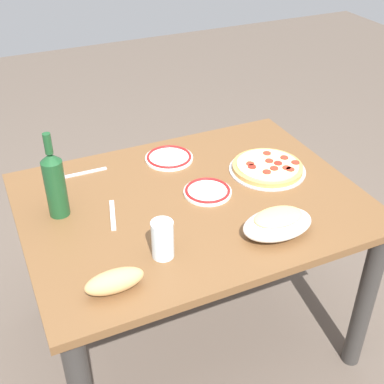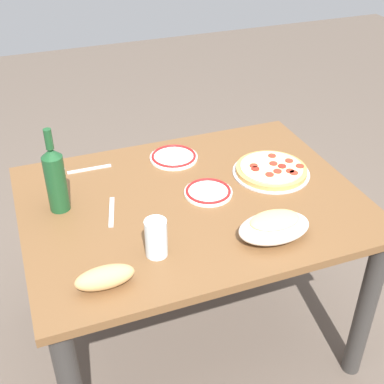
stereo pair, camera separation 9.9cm
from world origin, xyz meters
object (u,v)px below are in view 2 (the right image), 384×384
object	(u,v)px
baked_pasta_dish	(274,226)
side_plate_far	(174,157)
pepperoni_pizza	(271,170)
water_glass	(156,238)
side_plate_near	(208,192)
bread_loaf	(105,277)
wine_bottle	(55,178)
dining_table	(192,225)

from	to	relation	value
baked_pasta_dish	side_plate_far	size ratio (longest dim) A/B	1.25
pepperoni_pizza	water_glass	size ratio (longest dim) A/B	2.35
baked_pasta_dish	side_plate_near	xyz separation A→B (m)	(0.10, -0.30, -0.03)
side_plate_near	bread_loaf	distance (m)	0.56
side_plate_far	bread_loaf	world-z (taller)	bread_loaf
wine_bottle	side_plate_far	distance (m)	0.53
baked_pasta_dish	bread_loaf	size ratio (longest dim) A/B	1.39
dining_table	bread_loaf	xyz separation A→B (m)	(0.38, 0.32, 0.15)
baked_pasta_dish	side_plate_far	distance (m)	0.60
wine_bottle	water_glass	size ratio (longest dim) A/B	2.43
water_glass	side_plate_near	xyz separation A→B (m)	(-0.27, -0.25, -0.05)
side_plate_near	bread_loaf	xyz separation A→B (m)	(0.45, 0.33, 0.02)
dining_table	side_plate_far	xyz separation A→B (m)	(-0.03, -0.29, 0.13)
dining_table	pepperoni_pizza	size ratio (longest dim) A/B	4.03
pepperoni_pizza	side_plate_far	distance (m)	0.39
side_plate_near	pepperoni_pizza	bearing A→B (deg)	-170.80
dining_table	bread_loaf	world-z (taller)	bread_loaf
pepperoni_pizza	baked_pasta_dish	world-z (taller)	baked_pasta_dish
wine_bottle	side_plate_near	bearing A→B (deg)	169.39
pepperoni_pizza	baked_pasta_dish	bearing A→B (deg)	63.07
water_glass	wine_bottle	bearing A→B (deg)	-55.21
pepperoni_pizza	wine_bottle	world-z (taller)	wine_bottle
dining_table	side_plate_far	world-z (taller)	side_plate_far
bread_loaf	side_plate_near	bearing A→B (deg)	-143.58
water_glass	bread_loaf	xyz separation A→B (m)	(0.18, 0.08, -0.03)
dining_table	pepperoni_pizza	xyz separation A→B (m)	(-0.35, -0.06, 0.13)
wine_bottle	bread_loaf	distance (m)	0.44
dining_table	water_glass	world-z (taller)	water_glass
side_plate_near	water_glass	bearing A→B (deg)	42.62
water_glass	bread_loaf	bearing A→B (deg)	24.62
dining_table	side_plate_far	size ratio (longest dim) A/B	6.20
side_plate_near	bread_loaf	size ratio (longest dim) A/B	1.01
dining_table	pepperoni_pizza	world-z (taller)	pepperoni_pizza
baked_pasta_dish	dining_table	bearing A→B (deg)	-59.52
pepperoni_pizza	water_glass	xyz separation A→B (m)	(0.55, 0.30, 0.05)
pepperoni_pizza	wine_bottle	distance (m)	0.80
wine_bottle	side_plate_near	distance (m)	0.54
side_plate_far	pepperoni_pizza	bearing A→B (deg)	142.97
pepperoni_pizza	side_plate_far	xyz separation A→B (m)	(0.31, -0.24, -0.01)
pepperoni_pizza	bread_loaf	bearing A→B (deg)	27.36
dining_table	side_plate_near	xyz separation A→B (m)	(-0.07, -0.01, 0.13)
water_glass	side_plate_near	bearing A→B (deg)	-137.38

